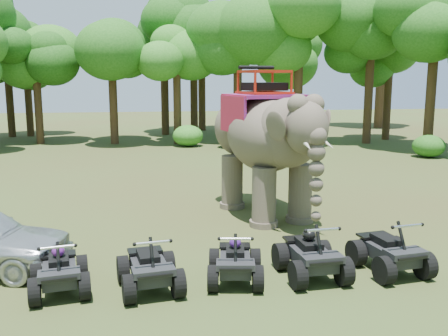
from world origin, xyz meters
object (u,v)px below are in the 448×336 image
at_px(atv_0, 59,265).
at_px(atv_2, 235,256).
at_px(atv_1, 149,261).
at_px(atv_4, 390,245).
at_px(atv_3, 311,249).
at_px(elephant, 265,142).

relative_size(atv_0, atv_2, 1.01).
bearing_deg(atv_1, atv_4, -6.91).
bearing_deg(atv_0, atv_3, -9.60).
xyz_separation_m(atv_0, atv_3, (5.41, -0.03, 0.06)).
distance_m(atv_0, atv_3, 5.41).
bearing_deg(atv_2, elephant, 79.44).
bearing_deg(atv_2, atv_1, -166.58).
bearing_deg(atv_0, atv_4, -9.46).
bearing_deg(atv_4, atv_1, 173.78).
distance_m(atv_2, atv_4, 3.59).
xyz_separation_m(atv_3, atv_4, (1.87, 0.01, -0.01)).
height_order(atv_0, atv_4, atv_4).
xyz_separation_m(elephant, atv_2, (-1.91, -5.25, -1.79)).
distance_m(atv_1, atv_2, 1.85).
bearing_deg(elephant, atv_4, -85.95).
distance_m(atv_1, atv_4, 5.44).
bearing_deg(atv_3, atv_2, 176.39).
distance_m(elephant, atv_2, 5.87).
distance_m(elephant, atv_1, 6.80).
relative_size(atv_0, atv_4, 0.91).
bearing_deg(elephant, atv_2, -123.64).
bearing_deg(elephant, atv_3, -105.78).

